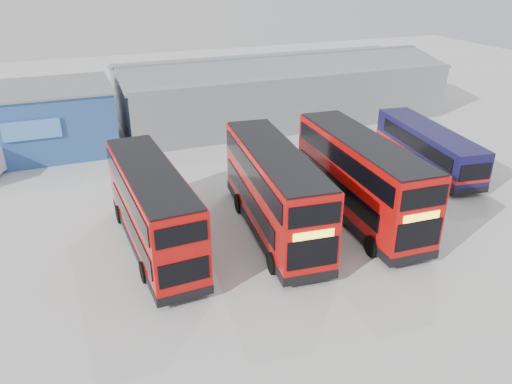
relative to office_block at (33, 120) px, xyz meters
name	(u,v)px	position (x,y,z in m)	size (l,w,h in m)	color
ground_plane	(290,219)	(14.00, -17.99, -2.58)	(120.00, 120.00, 0.00)	#AFAFAA
office_block	(33,120)	(0.00, 0.00, 0.00)	(12.30, 8.32, 5.12)	navy
maintenance_shed	(279,89)	(22.00, 2.01, 0.02)	(30.50, 12.00, 5.89)	gray
double_decker_left	(153,210)	(5.89, -18.38, -0.28)	(3.19, 11.04, 4.62)	#BA0C0A
double_decker_centre	(274,193)	(12.49, -18.95, -0.15)	(3.90, 11.76, 4.89)	#BA0C0A
double_decker_right	(360,180)	(17.77, -19.26, -0.11)	(3.46, 11.87, 4.96)	#BA0C0A
single_decker_blue	(427,148)	(26.73, -14.28, -1.08)	(4.00, 11.34, 3.02)	#0D0F3C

